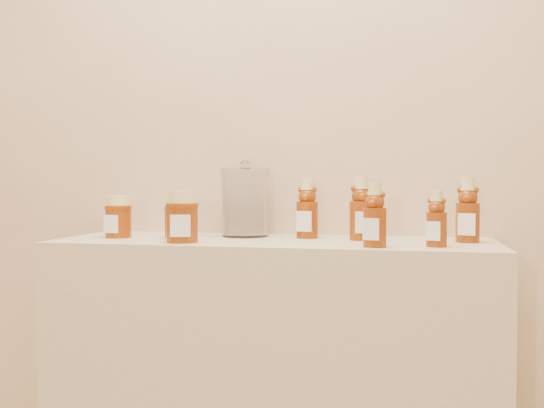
% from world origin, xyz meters
% --- Properties ---
extents(wall_back, '(3.50, 0.02, 2.70)m').
position_xyz_m(wall_back, '(0.00, 1.75, 1.35)').
color(wall_back, tan).
rests_on(wall_back, ground).
extents(display_table, '(1.20, 0.40, 0.90)m').
position_xyz_m(display_table, '(0.00, 1.55, 0.45)').
color(display_table, tan).
rests_on(display_table, ground).
extents(bear_bottle_back_left, '(0.07, 0.07, 0.19)m').
position_xyz_m(bear_bottle_back_left, '(0.08, 1.63, 1.00)').
color(bear_bottle_back_left, '#622407').
rests_on(bear_bottle_back_left, display_table).
extents(bear_bottle_back_mid, '(0.08, 0.08, 0.20)m').
position_xyz_m(bear_bottle_back_mid, '(0.24, 1.60, 1.00)').
color(bear_bottle_back_mid, '#622407').
rests_on(bear_bottle_back_mid, display_table).
extents(bear_bottle_back_right, '(0.08, 0.08, 0.19)m').
position_xyz_m(bear_bottle_back_right, '(0.52, 1.59, 1.00)').
color(bear_bottle_back_right, '#622407').
rests_on(bear_bottle_back_right, display_table).
extents(bear_bottle_front_left, '(0.07, 0.07, 0.18)m').
position_xyz_m(bear_bottle_front_left, '(0.28, 1.42, 0.99)').
color(bear_bottle_front_left, '#622407').
rests_on(bear_bottle_front_left, display_table).
extents(bear_bottle_front_right, '(0.07, 0.07, 0.16)m').
position_xyz_m(bear_bottle_front_right, '(0.43, 1.46, 0.98)').
color(bear_bottle_front_right, '#622407').
rests_on(bear_bottle_front_right, display_table).
extents(honey_jar_left, '(0.09, 0.09, 0.12)m').
position_xyz_m(honey_jar_left, '(-0.45, 1.53, 0.96)').
color(honey_jar_left, '#622407').
rests_on(honey_jar_left, display_table).
extents(honey_jar_back, '(0.10, 0.10, 0.12)m').
position_xyz_m(honey_jar_back, '(-0.29, 1.57, 0.96)').
color(honey_jar_back, '#622407').
rests_on(honey_jar_back, display_table).
extents(honey_jar_front, '(0.11, 0.11, 0.14)m').
position_xyz_m(honey_jar_front, '(-0.22, 1.43, 0.97)').
color(honey_jar_front, '#622407').
rests_on(honey_jar_front, display_table).
extents(glass_canister, '(0.16, 0.16, 0.22)m').
position_xyz_m(glass_canister, '(-0.10, 1.64, 1.01)').
color(glass_canister, white).
rests_on(glass_canister, display_table).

